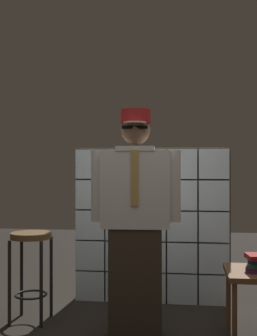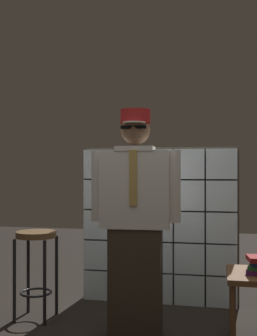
# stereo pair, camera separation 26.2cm
# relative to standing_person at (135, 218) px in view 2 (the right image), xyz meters

# --- Properties ---
(glass_block_wall) EXTENTS (1.49, 0.10, 1.49)m
(glass_block_wall) POSITION_rel_standing_person_xyz_m (0.05, 0.89, -0.17)
(glass_block_wall) COLOR silver
(glass_block_wall) RESTS_ON ground
(standing_person) EXTENTS (0.68, 0.29, 1.71)m
(standing_person) POSITION_rel_standing_person_xyz_m (0.00, 0.00, 0.00)
(standing_person) COLOR #382D23
(standing_person) RESTS_ON ground
(bar_stool) EXTENTS (0.34, 0.34, 0.74)m
(bar_stool) POSITION_rel_standing_person_xyz_m (-0.90, 0.23, -0.34)
(bar_stool) COLOR brown
(bar_stool) RESTS_ON ground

